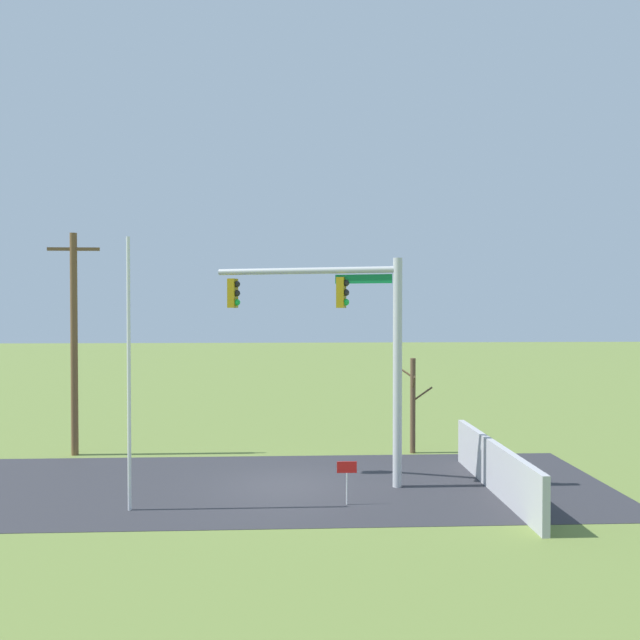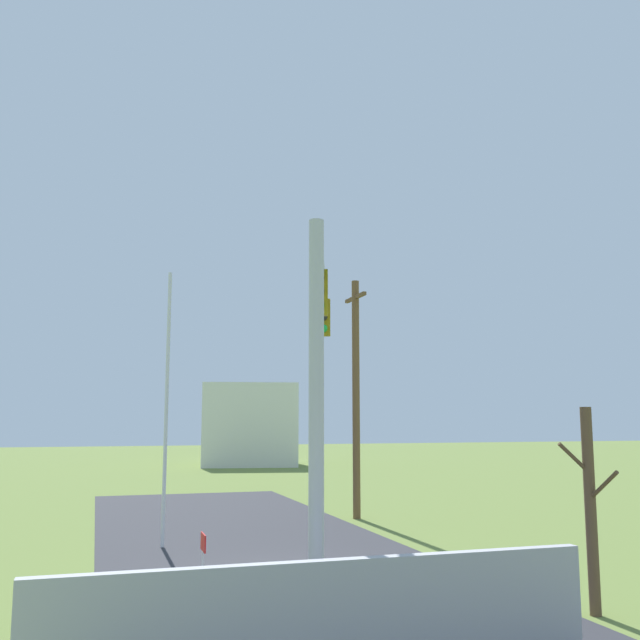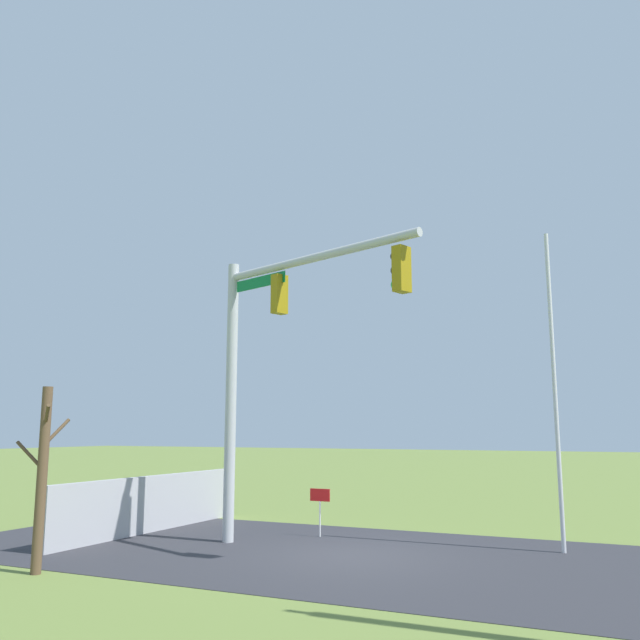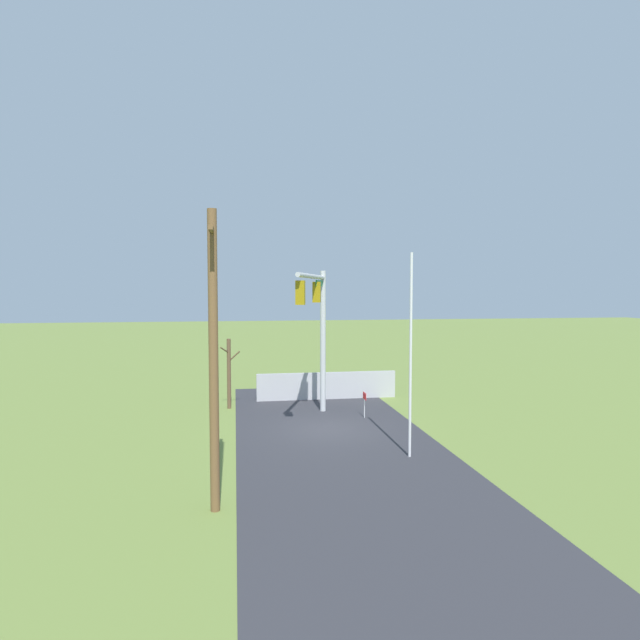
{
  "view_description": "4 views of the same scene",
  "coord_description": "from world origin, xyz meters",
  "px_view_note": "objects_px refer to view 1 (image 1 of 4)",
  "views": [
    {
      "loc": [
        0.12,
        -20.29,
        5.57
      ],
      "look_at": [
        1.11,
        0.5,
        5.13
      ],
      "focal_mm": 36.92,
      "sensor_mm": 36.0,
      "label": 1
    },
    {
      "loc": [
        15.78,
        -4.11,
        3.37
      ],
      "look_at": [
        0.35,
        0.69,
        5.62
      ],
      "focal_mm": 40.15,
      "sensor_mm": 36.0,
      "label": 2
    },
    {
      "loc": [
        -5.77,
        14.16,
        2.73
      ],
      "look_at": [
        0.52,
        0.56,
        5.23
      ],
      "focal_mm": 37.28,
      "sensor_mm": 36.0,
      "label": 3
    },
    {
      "loc": [
        -22.47,
        3.99,
        6.14
      ],
      "look_at": [
        0.23,
        0.33,
        4.79
      ],
      "focal_mm": 29.69,
      "sensor_mm": 36.0,
      "label": 4
    }
  ],
  "objects_px": {
    "flagpole": "(129,374)",
    "open_sign": "(347,473)",
    "signal_mast": "(350,329)",
    "utility_pole": "(74,340)",
    "bare_tree": "(413,404)"
  },
  "relations": [
    {
      "from": "utility_pole",
      "to": "bare_tree",
      "type": "bearing_deg",
      "value": -1.17
    },
    {
      "from": "flagpole",
      "to": "open_sign",
      "type": "bearing_deg",
      "value": 2.08
    },
    {
      "from": "signal_mast",
      "to": "bare_tree",
      "type": "distance_m",
      "value": 5.84
    },
    {
      "from": "flagpole",
      "to": "utility_pole",
      "type": "distance_m",
      "value": 7.79
    },
    {
      "from": "flagpole",
      "to": "bare_tree",
      "type": "distance_m",
      "value": 11.34
    },
    {
      "from": "utility_pole",
      "to": "open_sign",
      "type": "xyz_separation_m",
      "value": [
        9.62,
        -6.64,
        -3.4
      ]
    },
    {
      "from": "signal_mast",
      "to": "open_sign",
      "type": "height_order",
      "value": "signal_mast"
    },
    {
      "from": "signal_mast",
      "to": "utility_pole",
      "type": "xyz_separation_m",
      "value": [
        -9.91,
        4.43,
        -0.53
      ]
    },
    {
      "from": "flagpole",
      "to": "utility_pole",
      "type": "relative_size",
      "value": 0.9
    },
    {
      "from": "bare_tree",
      "to": "open_sign",
      "type": "distance_m",
      "value": 7.15
    },
    {
      "from": "signal_mast",
      "to": "flagpole",
      "type": "xyz_separation_m",
      "value": [
        -6.25,
        -2.42,
        -1.12
      ]
    },
    {
      "from": "bare_tree",
      "to": "open_sign",
      "type": "height_order",
      "value": "bare_tree"
    },
    {
      "from": "signal_mast",
      "to": "bare_tree",
      "type": "xyz_separation_m",
      "value": [
        2.78,
        4.17,
        -2.98
      ]
    },
    {
      "from": "utility_pole",
      "to": "open_sign",
      "type": "height_order",
      "value": "utility_pole"
    },
    {
      "from": "flagpole",
      "to": "bare_tree",
      "type": "relative_size",
      "value": 2.07
    }
  ]
}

